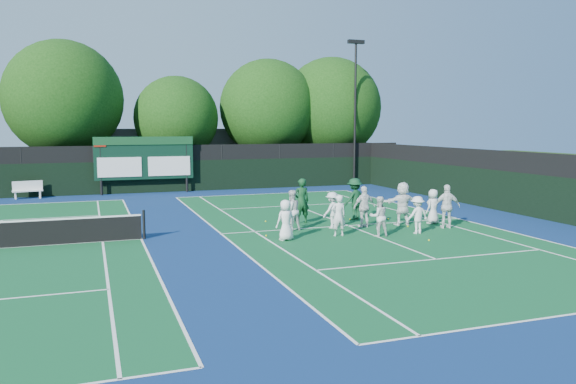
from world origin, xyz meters
name	(u,v)px	position (x,y,z in m)	size (l,w,h in m)	color
ground	(359,230)	(0.00, 0.00, 0.00)	(120.00, 120.00, 0.00)	#19340E
court_apron	(208,235)	(-6.00, 1.00, 0.00)	(34.00, 32.00, 0.01)	navy
near_court	(348,226)	(0.00, 1.00, 0.01)	(11.05, 23.85, 0.01)	#115329
back_fence	(160,171)	(-6.00, 16.00, 1.36)	(34.00, 0.08, 3.00)	black
divider_fence_right	(521,186)	(9.00, 1.00, 1.36)	(0.08, 32.00, 3.00)	black
scoreboard	(144,159)	(-7.01, 15.59, 2.19)	(6.00, 0.21, 3.55)	black
clubhouse	(199,154)	(-2.00, 24.00, 2.00)	(18.00, 6.00, 4.00)	#545559
light_pole_right	(355,96)	(7.50, 15.70, 6.30)	(1.20, 0.30, 10.12)	black
bench	(28,189)	(-13.68, 15.37, 0.55)	(1.68, 0.75, 1.03)	white
tree_b	(66,102)	(-11.51, 19.58, 5.76)	(7.58, 7.58, 9.75)	black
tree_c	(178,120)	(-4.26, 19.58, 4.60)	(5.81, 5.81, 7.66)	black
tree_d	(270,110)	(2.43, 19.58, 5.36)	(7.05, 7.05, 9.07)	black
tree_e	(332,110)	(7.49, 19.58, 5.41)	(7.57, 7.57, 9.39)	black
tennis_ball_0	(266,236)	(-3.97, -0.05, 0.03)	(0.07, 0.07, 0.07)	yellow
tennis_ball_1	(388,219)	(2.39, 1.84, 0.03)	(0.07, 0.07, 0.07)	yellow
tennis_ball_2	(429,240)	(1.41, -2.87, 0.03)	(0.07, 0.07, 0.07)	yellow
tennis_ball_3	(266,221)	(-3.02, 3.08, 0.03)	(0.07, 0.07, 0.07)	yellow
tennis_ball_4	(350,219)	(0.73, 2.33, 0.03)	(0.07, 0.07, 0.07)	yellow
tennis_ball_5	(408,226)	(2.21, -0.10, 0.03)	(0.07, 0.07, 0.07)	yellow
player_front_0	(286,220)	(-3.50, -0.99, 0.76)	(0.74, 0.48, 1.52)	white
player_front_1	(339,216)	(-1.33, -0.89, 0.80)	(0.58, 0.38, 1.59)	white
player_front_2	(379,216)	(0.11, -1.43, 0.77)	(0.75, 0.58, 1.54)	silver
player_front_3	(417,215)	(1.79, -1.47, 0.74)	(0.96, 0.55, 1.48)	white
player_front_4	(447,207)	(3.57, -0.87, 0.91)	(1.07, 0.44, 1.82)	white
player_back_0	(291,210)	(-2.65, 0.76, 0.83)	(0.80, 0.63, 1.65)	silver
player_back_1	(332,210)	(-0.87, 0.71, 0.75)	(0.97, 0.56, 1.51)	silver
player_back_2	(364,207)	(0.47, 0.47, 0.87)	(1.02, 0.42, 1.73)	silver
player_back_3	(403,204)	(2.25, 0.42, 0.92)	(1.71, 0.55, 1.85)	white
player_back_4	(433,206)	(3.66, 0.26, 0.75)	(0.74, 0.48, 1.50)	silver
coach_left	(301,201)	(-1.65, 2.24, 0.98)	(0.71, 0.47, 1.96)	#103D1D
coach_right	(355,199)	(0.93, 2.30, 0.94)	(1.21, 0.70, 1.88)	#103C1F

